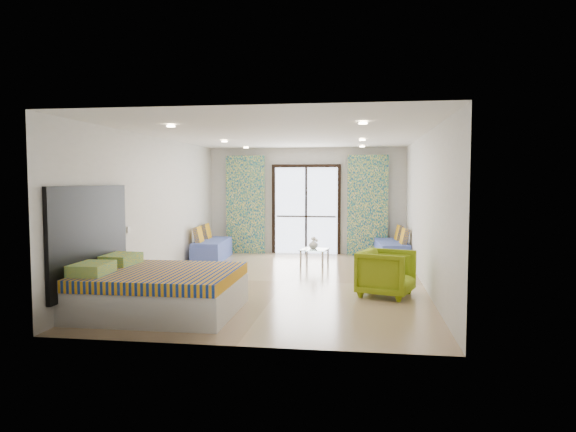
# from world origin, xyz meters

# --- Properties ---
(floor) EXTENTS (5.00, 7.50, 0.01)m
(floor) POSITION_xyz_m (0.00, 0.00, 0.00)
(floor) COLOR #987A5B
(floor) RESTS_ON ground
(ceiling) EXTENTS (5.00, 7.50, 0.01)m
(ceiling) POSITION_xyz_m (0.00, 0.00, 2.70)
(ceiling) COLOR silver
(ceiling) RESTS_ON ground
(wall_back) EXTENTS (5.00, 0.01, 2.70)m
(wall_back) POSITION_xyz_m (0.00, 3.75, 1.35)
(wall_back) COLOR silver
(wall_back) RESTS_ON ground
(wall_front) EXTENTS (5.00, 0.01, 2.70)m
(wall_front) POSITION_xyz_m (0.00, -3.75, 1.35)
(wall_front) COLOR silver
(wall_front) RESTS_ON ground
(wall_left) EXTENTS (0.01, 7.50, 2.70)m
(wall_left) POSITION_xyz_m (-2.50, 0.00, 1.35)
(wall_left) COLOR silver
(wall_left) RESTS_ON ground
(wall_right) EXTENTS (0.01, 7.50, 2.70)m
(wall_right) POSITION_xyz_m (2.50, 0.00, 1.35)
(wall_right) COLOR silver
(wall_right) RESTS_ON ground
(balcony_door) EXTENTS (1.76, 0.08, 2.28)m
(balcony_door) POSITION_xyz_m (0.00, 3.72, 1.26)
(balcony_door) COLOR black
(balcony_door) RESTS_ON floor
(balcony_rail) EXTENTS (1.52, 0.03, 0.04)m
(balcony_rail) POSITION_xyz_m (0.00, 3.73, 0.95)
(balcony_rail) COLOR #595451
(balcony_rail) RESTS_ON balcony_door
(curtain_left) EXTENTS (1.00, 0.10, 2.50)m
(curtain_left) POSITION_xyz_m (-1.55, 3.57, 1.25)
(curtain_left) COLOR silver
(curtain_left) RESTS_ON floor
(curtain_right) EXTENTS (1.00, 0.10, 2.50)m
(curtain_right) POSITION_xyz_m (1.55, 3.57, 1.25)
(curtain_right) COLOR silver
(curtain_right) RESTS_ON floor
(downlight_a) EXTENTS (0.12, 0.12, 0.02)m
(downlight_a) POSITION_xyz_m (-1.40, -2.00, 2.67)
(downlight_a) COLOR #FFE0B2
(downlight_a) RESTS_ON ceiling
(downlight_b) EXTENTS (0.12, 0.12, 0.02)m
(downlight_b) POSITION_xyz_m (1.40, -2.00, 2.67)
(downlight_b) COLOR #FFE0B2
(downlight_b) RESTS_ON ceiling
(downlight_c) EXTENTS (0.12, 0.12, 0.02)m
(downlight_c) POSITION_xyz_m (-1.40, 1.00, 2.67)
(downlight_c) COLOR #FFE0B2
(downlight_c) RESTS_ON ceiling
(downlight_d) EXTENTS (0.12, 0.12, 0.02)m
(downlight_d) POSITION_xyz_m (1.40, 1.00, 2.67)
(downlight_d) COLOR #FFE0B2
(downlight_d) RESTS_ON ceiling
(downlight_e) EXTENTS (0.12, 0.12, 0.02)m
(downlight_e) POSITION_xyz_m (-1.40, 3.00, 2.67)
(downlight_e) COLOR #FFE0B2
(downlight_e) RESTS_ON ceiling
(downlight_f) EXTENTS (0.12, 0.12, 0.02)m
(downlight_f) POSITION_xyz_m (1.40, 3.00, 2.67)
(downlight_f) COLOR #FFE0B2
(downlight_f) RESTS_ON ceiling
(headboard) EXTENTS (0.06, 2.10, 1.50)m
(headboard) POSITION_xyz_m (-2.46, -2.45, 1.05)
(headboard) COLOR black
(headboard) RESTS_ON floor
(switch_plate) EXTENTS (0.02, 0.10, 0.10)m
(switch_plate) POSITION_xyz_m (-2.47, -1.20, 1.05)
(switch_plate) COLOR silver
(switch_plate) RESTS_ON wall_left
(bed) EXTENTS (2.20, 1.80, 0.76)m
(bed) POSITION_xyz_m (-1.48, -2.45, 0.32)
(bed) COLOR silver
(bed) RESTS_ON floor
(daybed_left) EXTENTS (0.74, 1.69, 0.82)m
(daybed_left) POSITION_xyz_m (-2.11, 2.40, 0.25)
(daybed_left) COLOR #475AAB
(daybed_left) RESTS_ON floor
(daybed_right) EXTENTS (0.77, 1.69, 0.81)m
(daybed_right) POSITION_xyz_m (2.11, 2.73, 0.25)
(daybed_right) COLOR #475AAB
(daybed_right) RESTS_ON floor
(coffee_table) EXTENTS (0.65, 0.65, 0.65)m
(coffee_table) POSITION_xyz_m (0.39, 1.83, 0.33)
(coffee_table) COLOR silver
(coffee_table) RESTS_ON floor
(vase) EXTENTS (0.23, 0.24, 0.20)m
(vase) POSITION_xyz_m (0.35, 1.91, 0.47)
(vase) COLOR white
(vase) RESTS_ON coffee_table
(armchair) EXTENTS (0.97, 1.00, 0.82)m
(armchair) POSITION_xyz_m (1.80, -0.94, 0.41)
(armchair) COLOR #819913
(armchair) RESTS_ON floor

